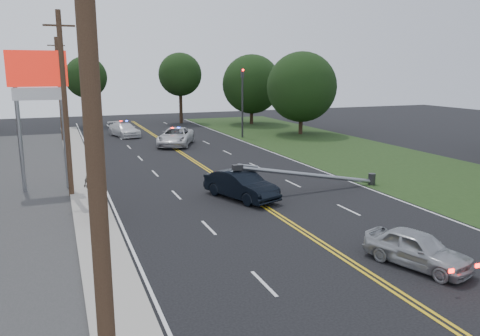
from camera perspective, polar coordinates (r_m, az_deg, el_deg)
name	(u,v)px	position (r m, az deg, el deg)	size (l,w,h in m)	color
ground	(328,247)	(19.21, 10.65, -9.50)	(120.00, 120.00, 0.00)	black
sidewalk	(89,203)	(26.03, -17.89, -4.03)	(1.80, 70.00, 0.12)	#9D988D
grass_verge	(418,171)	(34.84, 20.86, -0.37)	(12.00, 80.00, 0.01)	black
centerline_yellow	(237,189)	(27.75, -0.32, -2.56)	(0.36, 80.00, 0.00)	gold
pylon_sign	(38,87)	(29.09, -23.36, 9.08)	(3.20, 0.35, 8.00)	gray
traffic_signal	(242,97)	(48.60, 0.30, 8.67)	(0.28, 0.41, 7.05)	#2D2D30
fallen_streetlight	(317,175)	(27.58, 9.33, -0.88)	(9.36, 0.44, 1.91)	#2D2D30
utility_pole_near	(98,196)	(7.32, -16.97, -3.34)	(1.60, 0.28, 10.00)	#382619
utility_pole_mid	(65,105)	(27.14, -20.55, 7.22)	(1.60, 0.28, 10.00)	#382619
utility_pole_far	(59,89)	(49.11, -21.15, 8.94)	(1.60, 0.28, 10.00)	#382619
tree_6	(86,77)	(61.63, -18.26, 10.45)	(5.09, 5.09, 8.58)	black
tree_7	(180,75)	(62.43, -7.32, 11.23)	(5.60, 5.60, 9.13)	black
tree_8	(252,84)	(61.10, 1.43, 10.18)	(7.55, 7.55, 8.89)	black
tree_9	(302,87)	(51.60, 7.53, 9.77)	(7.54, 7.54, 8.89)	black
crashed_sedan	(241,185)	(25.55, 0.12, -2.07)	(1.64, 4.70, 1.55)	black
waiting_sedan	(417,249)	(18.14, 20.81, -9.19)	(1.55, 3.86, 1.31)	#9DA0A5
emergency_a	(176,137)	(44.09, -7.84, 3.81)	(2.74, 5.94, 1.65)	silver
emergency_b	(124,130)	(51.08, -13.93, 4.57)	(2.05, 5.05, 1.47)	silver
bystander_a	(95,201)	(22.22, -17.22, -3.89)	(0.72, 0.47, 1.96)	#28272F
bystander_b	(98,201)	(23.11, -16.97, -3.83)	(0.74, 0.58, 1.53)	#B1B2B6
bystander_c	(94,195)	(24.08, -17.38, -3.16)	(1.02, 0.59, 1.58)	#18223D
bystander_d	(90,184)	(25.93, -17.81, -1.91)	(1.04, 0.43, 1.78)	#63584F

